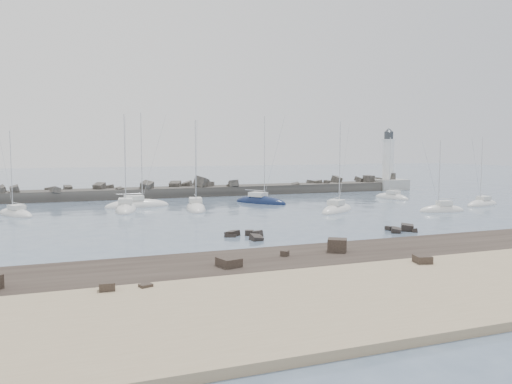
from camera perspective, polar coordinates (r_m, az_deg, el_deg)
ground at (r=61.86m, az=-0.58°, el=-3.62°), size 400.00×400.00×0.00m
sand_strip at (r=34.24m, az=18.42°, el=-10.98°), size 140.00×14.00×1.00m
rock_shelf at (r=42.15m, az=9.65°, el=-7.76°), size 140.00×12.00×1.81m
rock_cluster_near at (r=52.43m, az=-1.40°, el=-5.15°), size 4.19×4.87×1.39m
rock_cluster_far at (r=58.41m, az=16.41°, el=-4.09°), size 3.56×3.28×1.14m
breakwater at (r=96.87m, az=-12.41°, el=-0.42°), size 115.00×7.36×5.52m
lighthouse at (r=117.33m, az=14.83°, el=1.81°), size 7.00×7.00×14.60m
sailboat_1 at (r=76.94m, az=-25.79°, el=-2.33°), size 6.36×8.14×12.67m
sailboat_3 at (r=77.07m, az=-14.66°, el=-1.96°), size 4.47×10.15×15.54m
sailboat_4 at (r=81.73m, az=-13.42°, el=-1.55°), size 10.44×3.93×16.05m
sailboat_5 at (r=76.16m, az=-6.90°, el=-1.92°), size 4.36×9.55×14.59m
sailboat_6 at (r=74.60m, az=9.26°, el=-2.09°), size 8.85×7.71×14.29m
sailboat_7 at (r=85.02m, az=0.50°, el=-1.16°), size 8.18×10.11×15.83m
sailboat_8 at (r=78.34m, az=20.48°, el=-2.01°), size 7.36×3.46×11.41m
sailboat_9 at (r=95.92m, az=15.25°, el=-0.65°), size 3.96×8.06×12.24m
sailboat_10 at (r=89.58m, az=24.44°, el=-1.31°), size 7.99×4.17×12.09m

